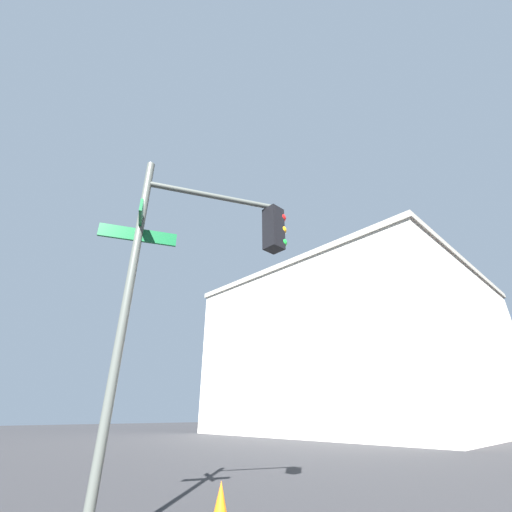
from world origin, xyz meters
TOP-DOWN VIEW (x-y plane):
  - traffic_signal_near at (-6.54, -6.11)m, footprint 1.53×2.69m
  - building_stucco at (-17.50, 18.07)m, footprint 19.29×20.44m

SIDE VIEW (x-z plane):
  - traffic_signal_near at x=-6.54m, z-range 1.04..6.14m
  - building_stucco at x=-17.50m, z-range 0.01..11.50m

